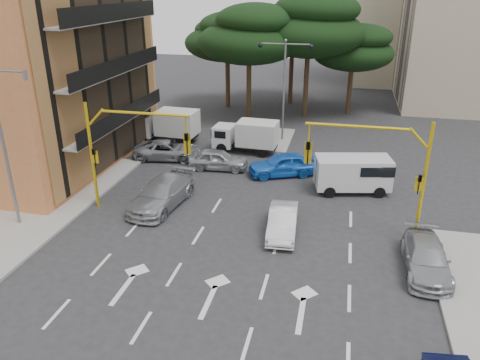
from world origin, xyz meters
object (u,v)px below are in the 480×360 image
at_px(signal_mast_right, 386,164).
at_px(car_silver_parked, 426,258).
at_px(car_silver_wagon, 162,193).
at_px(street_lamp_center, 285,73).
at_px(signal_mast_left, 121,143).
at_px(street_lamp_left, 6,140).
at_px(box_truck_b, 246,136).
at_px(van_white, 352,174).
at_px(car_blue_compact, 283,164).
at_px(car_white_hatch, 283,222).
at_px(box_truck_a, 166,126).
at_px(car_silver_cross_a, 168,150).
at_px(car_silver_cross_b, 218,159).

xyz_separation_m(signal_mast_right, car_silver_parked, (1.90, -2.78, -3.23)).
bearing_deg(car_silver_wagon, street_lamp_center, 76.73).
relative_size(street_lamp_center, car_silver_parked, 1.72).
bearing_deg(signal_mast_right, signal_mast_left, 180.00).
bearing_deg(street_lamp_left, box_truck_b, 57.09).
bearing_deg(street_lamp_center, van_white, -57.96).
xyz_separation_m(car_blue_compact, car_silver_wagon, (-6.02, -6.08, 0.01)).
distance_m(car_blue_compact, car_silver_parked, 12.34).
bearing_deg(signal_mast_right, van_white, 104.22).
bearing_deg(car_white_hatch, box_truck_a, 126.77).
height_order(car_silver_wagon, car_silver_cross_a, car_silver_wagon).
bearing_deg(car_white_hatch, car_silver_wagon, 163.07).
height_order(signal_mast_right, car_silver_parked, signal_mast_right).
distance_m(van_white, box_truck_a, 15.96).
bearing_deg(street_lamp_left, street_lamp_center, 56.41).
bearing_deg(car_silver_cross_b, van_white, -105.57).
distance_m(car_silver_cross_a, van_white, 13.26).
height_order(signal_mast_left, car_blue_compact, signal_mast_left).
height_order(street_lamp_left, street_lamp_center, street_lamp_left).
xyz_separation_m(car_blue_compact, box_truck_a, (-10.02, 5.13, 0.51)).
relative_size(signal_mast_left, box_truck_a, 1.16).
relative_size(signal_mast_right, street_lamp_left, 0.75).
relative_size(street_lamp_center, van_white, 1.76).
bearing_deg(car_silver_parked, car_white_hatch, 162.90).
distance_m(car_silver_cross_b, box_truck_a, 7.53).
relative_size(car_white_hatch, van_white, 0.90).
bearing_deg(van_white, car_white_hatch, -41.26).
height_order(car_blue_compact, car_silver_parked, car_blue_compact).
relative_size(car_silver_parked, box_truck_b, 0.94).
relative_size(street_lamp_left, car_blue_compact, 1.79).
distance_m(street_lamp_left, car_silver_cross_a, 12.44).
bearing_deg(street_lamp_left, car_silver_cross_a, 71.03).
distance_m(signal_mast_left, box_truck_a, 12.48).
relative_size(street_lamp_left, car_silver_cross_b, 1.98).
height_order(car_silver_cross_a, van_white, van_white).
xyz_separation_m(street_lamp_center, car_white_hatch, (2.10, -14.84, -4.77)).
bearing_deg(van_white, box_truck_a, -127.33).
relative_size(street_lamp_left, car_silver_wagon, 1.50).
bearing_deg(street_lamp_center, box_truck_b, -126.51).
relative_size(signal_mast_left, car_silver_cross_b, 1.49).
xyz_separation_m(street_lamp_center, car_silver_parked, (8.70, -16.79, -4.77)).
height_order(car_silver_cross_b, van_white, van_white).
xyz_separation_m(street_lamp_left, car_silver_wagon, (6.29, 3.78, -3.95)).
bearing_deg(van_white, street_lamp_left, -76.11).
distance_m(signal_mast_left, car_silver_wagon, 3.68).
bearing_deg(car_silver_parked, car_silver_cross_b, 140.42).
height_order(car_silver_wagon, box_truck_b, box_truck_b).
height_order(signal_mast_right, car_blue_compact, signal_mast_right).
distance_m(car_white_hatch, car_silver_parked, 6.88).
distance_m(car_silver_wagon, box_truck_a, 11.92).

